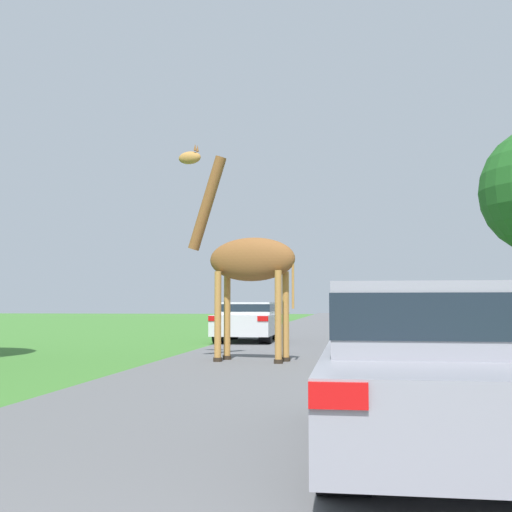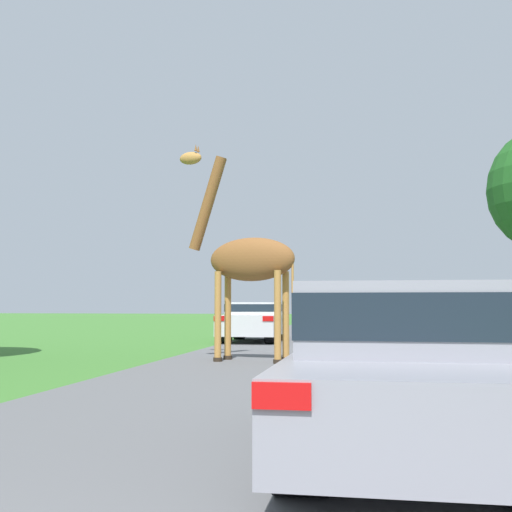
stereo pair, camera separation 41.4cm
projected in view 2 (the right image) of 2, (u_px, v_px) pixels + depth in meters
The scene contains 6 objects.
road at pixel (356, 331), 30.28m from camera, with size 8.14×120.00×0.00m.
giraffe_near_road at pixel (246, 259), 14.45m from camera, with size 2.88×1.03×5.02m.
car_lead_maroon at pixel (402, 365), 5.47m from camera, with size 1.82×4.29×1.45m.
car_queue_right at pixel (254, 321), 21.91m from camera, with size 1.90×3.95×1.33m.
car_queue_left at pixel (406, 323), 17.66m from camera, with size 1.97×4.43×1.43m.
car_far_ahead at pixel (432, 318), 24.02m from camera, with size 1.87×4.53×1.39m.
Camera 2 is at (0.61, -0.81, 1.28)m, focal length 45.00 mm.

